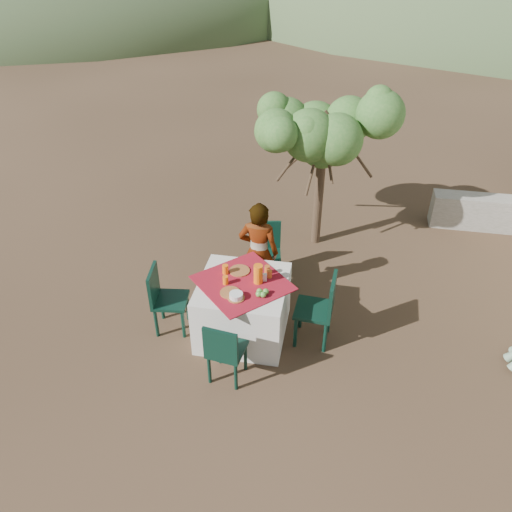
{
  "coord_description": "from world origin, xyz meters",
  "views": [
    {
      "loc": [
        0.78,
        -4.21,
        4.27
      ],
      "look_at": [
        -0.13,
        0.64,
        0.87
      ],
      "focal_mm": 35.0,
      "sensor_mm": 36.0,
      "label": 1
    }
  ],
  "objects_px": {
    "chair_left": "(164,297)",
    "chair_right": "(321,307)",
    "table": "(243,308)",
    "juice_pitcher": "(258,274)",
    "chair_far": "(266,249)",
    "person": "(259,253)",
    "shrub_tree": "(328,138)",
    "chair_near": "(224,350)"
  },
  "relations": [
    {
      "from": "chair_right",
      "to": "juice_pitcher",
      "type": "xyz_separation_m",
      "value": [
        -0.74,
        0.02,
        0.36
      ]
    },
    {
      "from": "chair_left",
      "to": "person",
      "type": "distance_m",
      "value": 1.31
    },
    {
      "from": "person",
      "to": "juice_pitcher",
      "type": "bearing_deg",
      "value": 101.65
    },
    {
      "from": "table",
      "to": "chair_left",
      "type": "relative_size",
      "value": 1.49
    },
    {
      "from": "chair_right",
      "to": "shrub_tree",
      "type": "xyz_separation_m",
      "value": [
        -0.16,
        2.28,
        1.16
      ]
    },
    {
      "from": "chair_right",
      "to": "chair_near",
      "type": "bearing_deg",
      "value": -45.76
    },
    {
      "from": "person",
      "to": "juice_pitcher",
      "type": "height_order",
      "value": "person"
    },
    {
      "from": "person",
      "to": "juice_pitcher",
      "type": "xyz_separation_m",
      "value": [
        0.12,
        -0.68,
        0.17
      ]
    },
    {
      "from": "chair_left",
      "to": "person",
      "type": "relative_size",
      "value": 0.62
    },
    {
      "from": "chair_right",
      "to": "juice_pitcher",
      "type": "relative_size",
      "value": 3.97
    },
    {
      "from": "juice_pitcher",
      "to": "chair_left",
      "type": "bearing_deg",
      "value": -173.22
    },
    {
      "from": "shrub_tree",
      "to": "juice_pitcher",
      "type": "height_order",
      "value": "shrub_tree"
    },
    {
      "from": "chair_far",
      "to": "chair_right",
      "type": "xyz_separation_m",
      "value": [
        0.83,
        -1.13,
        0.04
      ]
    },
    {
      "from": "table",
      "to": "chair_far",
      "type": "height_order",
      "value": "chair_far"
    },
    {
      "from": "shrub_tree",
      "to": "chair_right",
      "type": "bearing_deg",
      "value": -86.0
    },
    {
      "from": "chair_right",
      "to": "chair_far",
      "type": "bearing_deg",
      "value": -140.13
    },
    {
      "from": "chair_near",
      "to": "chair_right",
      "type": "bearing_deg",
      "value": -131.47
    },
    {
      "from": "person",
      "to": "shrub_tree",
      "type": "height_order",
      "value": "shrub_tree"
    },
    {
      "from": "chair_near",
      "to": "shrub_tree",
      "type": "bearing_deg",
      "value": -96.57
    },
    {
      "from": "table",
      "to": "chair_near",
      "type": "bearing_deg",
      "value": -92.41
    },
    {
      "from": "table",
      "to": "juice_pitcher",
      "type": "height_order",
      "value": "juice_pitcher"
    },
    {
      "from": "chair_near",
      "to": "juice_pitcher",
      "type": "height_order",
      "value": "juice_pitcher"
    },
    {
      "from": "chair_left",
      "to": "juice_pitcher",
      "type": "xyz_separation_m",
      "value": [
        1.12,
        0.13,
        0.39
      ]
    },
    {
      "from": "chair_far",
      "to": "chair_left",
      "type": "distance_m",
      "value": 1.62
    },
    {
      "from": "chair_right",
      "to": "table",
      "type": "bearing_deg",
      "value": -85.38
    },
    {
      "from": "table",
      "to": "chair_near",
      "type": "xyz_separation_m",
      "value": [
        -0.03,
        -0.8,
        0.08
      ]
    },
    {
      "from": "chair_far",
      "to": "person",
      "type": "xyz_separation_m",
      "value": [
        -0.03,
        -0.44,
        0.23
      ]
    },
    {
      "from": "table",
      "to": "juice_pitcher",
      "type": "bearing_deg",
      "value": 11.54
    },
    {
      "from": "chair_far",
      "to": "juice_pitcher",
      "type": "xyz_separation_m",
      "value": [
        0.09,
        -1.11,
        0.4
      ]
    },
    {
      "from": "chair_far",
      "to": "chair_left",
      "type": "height_order",
      "value": "chair_left"
    },
    {
      "from": "chair_far",
      "to": "chair_left",
      "type": "xyz_separation_m",
      "value": [
        -1.03,
        -1.25,
        0.01
      ]
    },
    {
      "from": "chair_right",
      "to": "person",
      "type": "height_order",
      "value": "person"
    },
    {
      "from": "table",
      "to": "chair_near",
      "type": "distance_m",
      "value": 0.81
    },
    {
      "from": "chair_left",
      "to": "juice_pitcher",
      "type": "height_order",
      "value": "juice_pitcher"
    },
    {
      "from": "table",
      "to": "person",
      "type": "xyz_separation_m",
      "value": [
        0.06,
        0.71,
        0.33
      ]
    },
    {
      "from": "table",
      "to": "chair_right",
      "type": "distance_m",
      "value": 0.93
    },
    {
      "from": "person",
      "to": "chair_right",
      "type": "bearing_deg",
      "value": 142.75
    },
    {
      "from": "person",
      "to": "chair_near",
      "type": "bearing_deg",
      "value": 88.28
    },
    {
      "from": "chair_right",
      "to": "shrub_tree",
      "type": "relative_size",
      "value": 0.44
    },
    {
      "from": "chair_left",
      "to": "table",
      "type": "bearing_deg",
      "value": -91.7
    },
    {
      "from": "chair_near",
      "to": "shrub_tree",
      "type": "xyz_separation_m",
      "value": [
        0.79,
        3.1,
        1.23
      ]
    },
    {
      "from": "chair_left",
      "to": "chair_right",
      "type": "xyz_separation_m",
      "value": [
        1.87,
        0.12,
        0.03
      ]
    }
  ]
}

